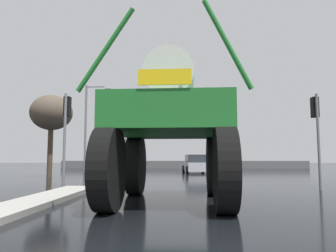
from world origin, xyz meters
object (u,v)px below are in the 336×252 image
object	(u,v)px
traffic_signal_near_left	(66,119)
bare_tree_left	(51,113)
traffic_signal_near_right	(316,120)
streetlight_far_left	(88,123)
sedan_ahead	(196,164)
oversize_sprayer	(171,127)
traffic_signal_far_left	(126,138)
traffic_signal_far_right	(235,139)

from	to	relation	value
traffic_signal_near_left	bare_tree_left	world-z (taller)	bare_tree_left
traffic_signal_near_left	traffic_signal_near_right	size ratio (longest dim) A/B	1.02
traffic_signal_near_left	streetlight_far_left	size ratio (longest dim) A/B	0.54
sedan_ahead	streetlight_far_left	bearing A→B (deg)	89.12
oversize_sprayer	streetlight_far_left	distance (m)	18.76
traffic_signal_far_left	traffic_signal_near_left	bearing A→B (deg)	-89.46
sedan_ahead	traffic_signal_near_left	distance (m)	15.32
traffic_signal_near_right	traffic_signal_far_right	size ratio (longest dim) A/B	0.96
sedan_ahead	bare_tree_left	size ratio (longest dim) A/B	0.79
sedan_ahead	bare_tree_left	distance (m)	12.18
traffic_signal_near_left	streetlight_far_left	bearing A→B (deg)	102.25
sedan_ahead	traffic_signal_far_right	world-z (taller)	traffic_signal_far_right
traffic_signal_far_right	bare_tree_left	bearing A→B (deg)	-147.13
traffic_signal_near_left	streetlight_far_left	world-z (taller)	streetlight_far_left
streetlight_far_left	bare_tree_left	xyz separation A→B (m)	(-0.78, -5.76, 0.01)
sedan_ahead	traffic_signal_near_left	world-z (taller)	traffic_signal_near_left
sedan_ahead	traffic_signal_far_left	distance (m)	6.97
streetlight_far_left	oversize_sprayer	bearing A→B (deg)	-66.82
sedan_ahead	traffic_signal_far_right	distance (m)	4.78
traffic_signal_near_right	streetlight_far_left	xyz separation A→B (m)	(-13.16, 13.16, 1.33)
traffic_signal_near_left	bare_tree_left	xyz separation A→B (m)	(-3.63, 7.40, 1.28)
streetlight_far_left	bare_tree_left	size ratio (longest dim) A/B	1.37
traffic_signal_near_left	traffic_signal_far_left	xyz separation A→B (m)	(-0.15, 16.04, 0.15)
oversize_sprayer	traffic_signal_far_right	size ratio (longest dim) A/B	1.46
streetlight_far_left	bare_tree_left	distance (m)	5.81
traffic_signal_far_left	traffic_signal_far_right	size ratio (longest dim) A/B	1.04
traffic_signal_near_left	traffic_signal_near_right	bearing A→B (deg)	0.01
traffic_signal_near_right	oversize_sprayer	bearing A→B (deg)	-145.54
traffic_signal_far_right	streetlight_far_left	bearing A→B (deg)	-167.11
oversize_sprayer	sedan_ahead	distance (m)	18.02
traffic_signal_near_right	traffic_signal_far_right	bearing A→B (deg)	92.01
traffic_signal_near_right	traffic_signal_far_left	world-z (taller)	traffic_signal_far_left
traffic_signal_near_right	streetlight_far_left	size ratio (longest dim) A/B	0.52
sedan_ahead	traffic_signal_near_left	bearing A→B (deg)	150.75
sedan_ahead	traffic_signal_near_right	size ratio (longest dim) A/B	1.10
traffic_signal_near_right	traffic_signal_far_left	size ratio (longest dim) A/B	0.93
traffic_signal_far_right	traffic_signal_near_right	bearing A→B (deg)	-87.99
streetlight_far_left	traffic_signal_far_left	bearing A→B (deg)	46.81
traffic_signal_near_left	traffic_signal_far_left	bearing A→B (deg)	90.54
sedan_ahead	streetlight_far_left	world-z (taller)	streetlight_far_left
bare_tree_left	traffic_signal_near_right	bearing A→B (deg)	-27.95
traffic_signal_near_left	traffic_signal_far_right	size ratio (longest dim) A/B	0.99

